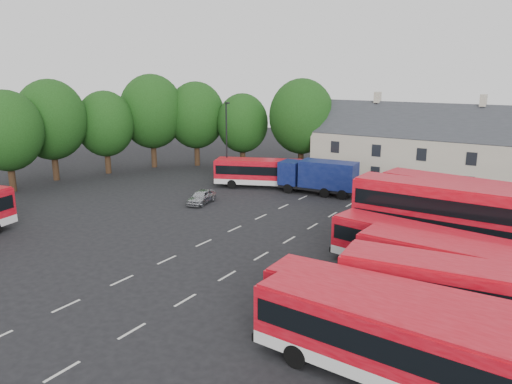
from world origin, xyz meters
TOP-DOWN VIEW (x-y plane):
  - ground at (0.00, 0.00)m, footprint 140.00×140.00m
  - lane_markings at (2.50, 2.00)m, footprint 5.15×33.80m
  - treeline at (-20.74, 19.36)m, footprint 29.92×32.59m
  - terrace_houses at (14.00, 30.00)m, footprint 35.70×7.13m
  - bus_row_a at (17.08, -7.41)m, footprint 12.04×3.47m
  - bus_row_b at (15.70, -4.85)m, footprint 11.07×2.81m
  - bus_row_c at (18.71, -1.27)m, footprint 12.36×4.07m
  - bus_row_d at (18.23, 1.71)m, footprint 12.02×3.45m
  - bus_row_e at (14.85, 4.49)m, footprint 11.21×4.05m
  - bus_dd_south at (15.37, 8.80)m, footprint 12.30×3.17m
  - bus_dd_north at (16.04, 11.87)m, footprint 12.08×4.24m
  - bus_north at (-5.49, 19.74)m, footprint 10.99×6.42m
  - box_truck at (0.65, 20.20)m, footprint 8.17×3.23m
  - silver_car at (-7.16, 10.76)m, footprint 2.25×4.11m
  - lamppost at (-9.82, 18.68)m, footprint 0.63×0.40m

SIDE VIEW (x-z plane):
  - ground at x=0.00m, z-range 0.00..0.00m
  - lane_markings at x=2.50m, z-range 0.00..0.01m
  - silver_car at x=-7.16m, z-range 0.00..1.33m
  - bus_north at x=-5.49m, z-range 0.31..3.38m
  - bus_row_e at x=14.85m, z-range 0.31..3.41m
  - bus_row_b at x=15.70m, z-range 0.31..3.43m
  - box_truck at x=0.65m, z-range 0.22..3.70m
  - bus_row_d at x=18.23m, z-range 0.34..3.70m
  - bus_row_a at x=17.08m, z-range 0.34..3.70m
  - bus_row_c at x=18.71m, z-range 0.35..3.78m
  - bus_dd_north at x=16.04m, z-range 0.34..5.18m
  - bus_dd_south at x=15.37m, z-range 0.35..5.36m
  - terrace_houses at x=14.00m, z-range -1.17..8.89m
  - lamppost at x=-9.82m, z-range 0.31..9.40m
  - treeline at x=-20.74m, z-range 0.68..12.69m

